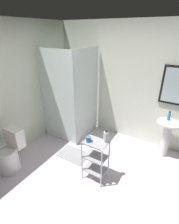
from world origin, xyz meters
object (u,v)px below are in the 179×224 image
object	(u,v)px
toilet	(10,154)
hand_soap_bottle	(169,116)
shower_stall	(72,117)
rinse_cup	(88,139)
lotion_bottle_white	(106,136)
pedestal_sink	(168,131)
storage_cart	(95,157)
bath_mat	(73,154)

from	to	relation	value
toilet	hand_soap_bottle	size ratio (longest dim) A/B	4.21
shower_stall	rinse_cup	xyz separation A→B (m)	(1.05, -0.96, 0.32)
lotion_bottle_white	pedestal_sink	bearing A→B (deg)	56.19
shower_stall	toilet	size ratio (longest dim) A/B	2.63
storage_cart	bath_mat	bearing A→B (deg)	158.15
hand_soap_bottle	bath_mat	bearing A→B (deg)	-148.30
pedestal_sink	bath_mat	world-z (taller)	pedestal_sink
toilet	pedestal_sink	bearing A→B (deg)	38.41
lotion_bottle_white	bath_mat	distance (m)	1.16
shower_stall	rinse_cup	bearing A→B (deg)	-42.52
toilet	lotion_bottle_white	xyz separation A→B (m)	(1.54, 0.69, 0.52)
toilet	storage_cart	world-z (taller)	toilet
lotion_bottle_white	rinse_cup	bearing A→B (deg)	-150.18
toilet	bath_mat	world-z (taller)	toilet
hand_soap_bottle	lotion_bottle_white	world-z (taller)	hand_soap_bottle
storage_cart	rinse_cup	distance (m)	0.37
pedestal_sink	lotion_bottle_white	distance (m)	1.38
bath_mat	toilet	bearing A→B (deg)	-130.62
hand_soap_bottle	lotion_bottle_white	size ratio (longest dim) A/B	0.80
rinse_cup	bath_mat	bearing A→B (deg)	150.93
lotion_bottle_white	shower_stall	bearing A→B (deg)	147.08
storage_cart	pedestal_sink	bearing A→B (deg)	53.99
pedestal_sink	shower_stall	bearing A→B (deg)	-171.56
toilet	bath_mat	bearing A→B (deg)	49.38
bath_mat	shower_stall	bearing A→B (deg)	126.85
lotion_bottle_white	bath_mat	bearing A→B (deg)	167.23
hand_soap_bottle	rinse_cup	bearing A→B (deg)	-127.34
storage_cart	bath_mat	distance (m)	0.83
hand_soap_bottle	storage_cart	bearing A→B (deg)	-125.21
pedestal_sink	storage_cart	bearing A→B (deg)	-126.01
pedestal_sink	bath_mat	distance (m)	1.90
toilet	rinse_cup	bearing A→B (deg)	23.12
shower_stall	lotion_bottle_white	world-z (taller)	shower_stall
storage_cart	rinse_cup	world-z (taller)	rinse_cup
rinse_cup	lotion_bottle_white	bearing A→B (deg)	29.82
pedestal_sink	bath_mat	bearing A→B (deg)	-148.48
storage_cart	rinse_cup	xyz separation A→B (m)	(-0.10, -0.05, 0.35)
pedestal_sink	toilet	distance (m)	2.94
shower_stall	hand_soap_bottle	bearing A→B (deg)	8.15
storage_cart	hand_soap_bottle	size ratio (longest dim) A/B	4.10
toilet	hand_soap_bottle	world-z (taller)	hand_soap_bottle
pedestal_sink	lotion_bottle_white	world-z (taller)	lotion_bottle_white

